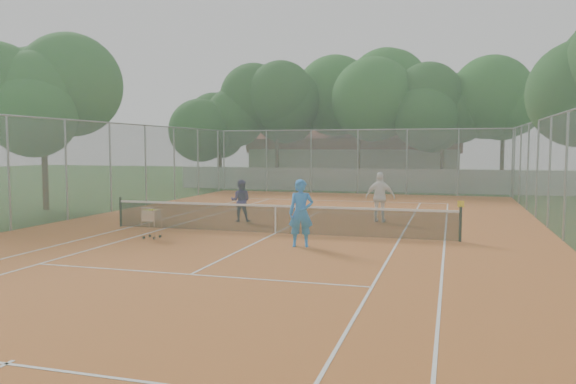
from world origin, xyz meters
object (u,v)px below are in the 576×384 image
(player_far_left, at_px, (241,201))
(player_far_right, at_px, (380,197))
(tennis_net, at_px, (275,219))
(player_near, at_px, (301,213))
(ball_hopper, at_px, (152,223))
(clubhouse, at_px, (357,156))

(player_far_left, xyz_separation_m, player_far_right, (5.22, 1.42, 0.15))
(tennis_net, xyz_separation_m, player_far_right, (3.02, 3.90, 0.48))
(player_far_left, height_order, player_far_right, player_far_right)
(player_near, relative_size, ball_hopper, 1.95)
(player_near, bearing_deg, clubhouse, 82.81)
(clubhouse, distance_m, player_near, 31.40)
(player_far_right, bearing_deg, player_near, 77.21)
(ball_hopper, bearing_deg, player_far_right, 27.11)
(player_near, xyz_separation_m, player_far_left, (-3.67, 4.66, -0.17))
(tennis_net, bearing_deg, player_far_right, 52.25)
(tennis_net, height_order, ball_hopper, ball_hopper)
(ball_hopper, bearing_deg, clubhouse, 71.36)
(player_far_left, bearing_deg, player_near, 115.86)
(player_far_left, bearing_deg, player_far_right, -177.19)
(clubhouse, height_order, player_far_right, clubhouse)
(player_far_right, xyz_separation_m, ball_hopper, (-6.44, -6.04, -0.46))
(clubhouse, relative_size, ball_hopper, 16.29)
(player_near, distance_m, player_far_left, 5.94)
(ball_hopper, bearing_deg, tennis_net, 15.97)
(tennis_net, bearing_deg, player_far_left, 131.60)
(player_near, bearing_deg, player_far_left, 114.70)
(ball_hopper, bearing_deg, player_far_left, 59.10)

